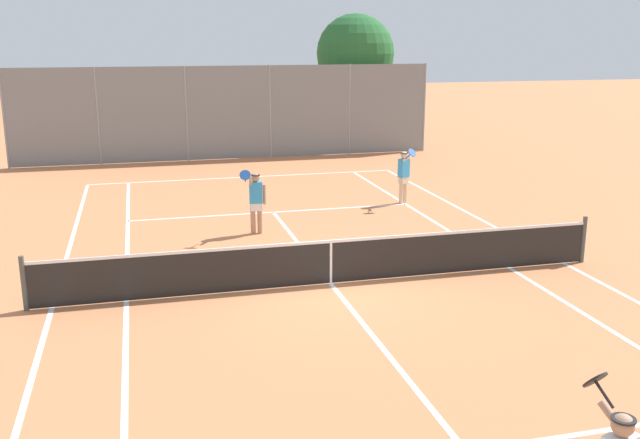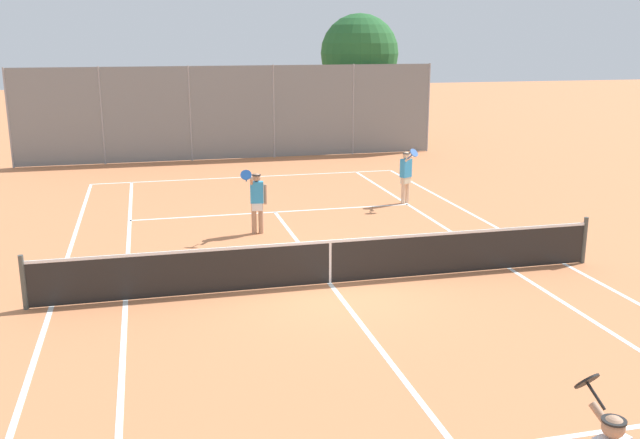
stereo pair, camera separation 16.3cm
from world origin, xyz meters
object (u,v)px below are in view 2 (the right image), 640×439
Objects in this scene: player_far_left at (257,199)px; tree_behind_left at (358,56)px; tennis_net at (330,261)px; player_far_right at (406,174)px.

tree_behind_left is (6.92, 14.05, 3.19)m from player_far_left.
tennis_net is 6.76× the size of player_far_right.
tree_behind_left is (1.95, 11.71, 3.19)m from player_far_right.
player_far_right is (4.12, 6.57, 0.42)m from tennis_net.
player_far_right is at bearing 25.24° from player_far_left.
tennis_net is at bearing -78.58° from player_far_left.
player_far_right is (4.97, 2.34, 0.00)m from player_far_left.
tennis_net is 4.34m from player_far_left.
tree_behind_left reaches higher than player_far_right.
tree_behind_left is at bearing 80.53° from player_far_right.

